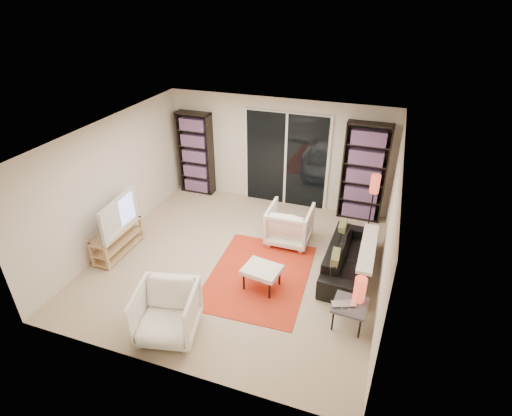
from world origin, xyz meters
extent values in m
plane|color=tan|center=(0.00, 0.00, 0.00)|extent=(5.00, 5.00, 0.00)
cube|color=beige|center=(0.00, 2.50, 1.20)|extent=(5.00, 0.02, 2.40)
cube|color=beige|center=(0.00, -2.50, 1.20)|extent=(5.00, 0.02, 2.40)
cube|color=beige|center=(-2.50, 0.00, 1.20)|extent=(0.02, 5.00, 2.40)
cube|color=beige|center=(2.50, 0.00, 1.20)|extent=(0.02, 5.00, 2.40)
cube|color=white|center=(0.00, 0.00, 2.40)|extent=(5.00, 5.00, 0.02)
cube|color=white|center=(0.20, 2.47, 1.05)|extent=(1.92, 0.06, 2.16)
cube|color=black|center=(0.20, 2.44, 1.05)|extent=(1.80, 0.02, 2.10)
cube|color=white|center=(0.20, 2.42, 1.05)|extent=(0.05, 0.02, 2.10)
cube|color=black|center=(-1.95, 2.34, 0.97)|extent=(0.80, 0.30, 1.95)
cube|color=#B3238D|center=(-1.95, 2.32, 0.97)|extent=(0.70, 0.22, 1.85)
cube|color=black|center=(1.90, 2.34, 1.05)|extent=(0.90, 0.30, 2.10)
cube|color=#B3238D|center=(1.90, 2.32, 1.05)|extent=(0.80, 0.22, 2.00)
cube|color=tan|center=(-2.22, -0.47, 0.48)|extent=(0.37, 1.16, 0.04)
cube|color=tan|center=(-2.22, -0.47, 0.25)|extent=(0.37, 1.16, 0.03)
cube|color=tan|center=(-2.22, -0.47, 0.06)|extent=(0.37, 1.16, 0.04)
cube|color=tan|center=(-2.38, -1.01, 0.25)|extent=(0.05, 0.05, 0.50)
cube|color=tan|center=(-2.38, 0.07, 0.25)|extent=(0.05, 0.05, 0.50)
cube|color=tan|center=(-2.07, -1.01, 0.25)|extent=(0.05, 0.05, 0.50)
cube|color=tan|center=(-2.07, 0.07, 0.25)|extent=(0.05, 0.05, 0.50)
imported|color=black|center=(-2.20, -0.47, 0.83)|extent=(0.26, 1.15, 0.66)
cube|color=red|center=(0.51, -0.29, 0.01)|extent=(1.75, 2.31, 0.01)
imported|color=black|center=(1.96, 0.37, 0.28)|extent=(0.82, 1.94, 0.56)
imported|color=white|center=(0.72, 0.94, 0.38)|extent=(0.82, 0.84, 0.76)
imported|color=white|center=(-0.31, -1.95, 0.39)|extent=(1.01, 1.03, 0.79)
cube|color=white|center=(0.65, -0.55, 0.36)|extent=(0.66, 0.57, 0.08)
cylinder|color=black|center=(0.39, -0.71, 0.16)|extent=(0.04, 0.04, 0.32)
cylinder|color=black|center=(0.44, -0.33, 0.16)|extent=(0.04, 0.04, 0.32)
cylinder|color=black|center=(0.85, -0.78, 0.16)|extent=(0.04, 0.04, 0.32)
cylinder|color=black|center=(0.91, -0.40, 0.16)|extent=(0.04, 0.04, 0.32)
cube|color=#434449|center=(2.13, -0.93, 0.38)|extent=(0.52, 0.52, 0.04)
cylinder|color=black|center=(1.92, -1.11, 0.19)|extent=(0.03, 0.03, 0.38)
cylinder|color=black|center=(1.94, -0.73, 0.19)|extent=(0.03, 0.03, 0.38)
cylinder|color=black|center=(2.31, -1.14, 0.19)|extent=(0.03, 0.03, 0.38)
cylinder|color=black|center=(2.33, -0.75, 0.19)|extent=(0.03, 0.03, 0.38)
imported|color=silver|center=(2.05, -1.02, 0.41)|extent=(0.41, 0.35, 0.03)
cylinder|color=red|center=(2.22, -0.80, 0.60)|extent=(0.18, 0.18, 0.40)
cylinder|color=black|center=(2.16, 1.68, 0.01)|extent=(0.20, 0.20, 0.03)
cylinder|color=black|center=(2.16, 1.68, 0.50)|extent=(0.03, 0.03, 0.99)
cylinder|color=red|center=(2.16, 1.68, 1.14)|extent=(0.18, 0.18, 0.36)
camera|label=1|loc=(2.25, -5.48, 4.46)|focal=28.00mm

